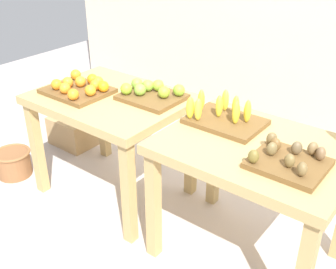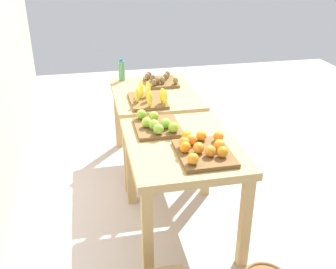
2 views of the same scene
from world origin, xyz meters
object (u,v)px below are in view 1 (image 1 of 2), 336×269
Objects in this scene: cardboard_produce_box at (73,131)px; orange_bin at (80,88)px; display_table_right at (255,163)px; banana_crate at (223,116)px; display_table_left at (111,111)px; wicker_basket at (13,162)px; kiwi_bin at (288,160)px; apple_bin at (151,93)px.

orange_bin is at bearing -31.70° from cardboard_produce_box.
display_table_right is at bearing -8.71° from cardboard_produce_box.
display_table_right is 2.60× the size of cardboard_produce_box.
banana_crate is at bearing -6.42° from cardboard_produce_box.
display_table_left is 2.36× the size of banana_crate.
wicker_basket is (-0.82, -0.35, -0.56)m from display_table_left.
cardboard_produce_box is (-2.18, 0.40, -0.70)m from kiwi_bin.
display_table_left is 2.31× the size of orange_bin.
apple_bin is 1.38m from wicker_basket.
display_table_left is 3.54× the size of wicker_basket.
orange_bin is at bearing -168.81° from banana_crate.
banana_crate is at bearing 11.19° from orange_bin.
banana_crate is 1.86m from wicker_basket.
display_table_left is 2.55× the size of apple_bin.
kiwi_bin is at bearing 6.66° from wicker_basket.
wicker_basket is (-0.62, -0.26, -0.72)m from orange_bin.
wicker_basket is at bearing -155.44° from apple_bin.
apple_bin is 0.58m from banana_crate.
orange_bin reaches higher than cardboard_produce_box.
orange_bin is at bearing 179.82° from kiwi_bin.
banana_crate is (0.84, 0.11, 0.16)m from display_table_left.
display_table_left is 1.35m from kiwi_bin.
display_table_right is at bearing 155.69° from kiwi_bin.
wicker_basket is at bearing -88.36° from cardboard_produce_box.
kiwi_bin reaches higher than display_table_left.
cardboard_produce_box is at bearing 171.29° from display_table_right.
kiwi_bin reaches higher than wicker_basket.
apple_bin is at bearing 170.81° from display_table_right.
display_table_left reaches higher than cardboard_produce_box.
apple_bin reaches higher than orange_bin.
display_table_right is 0.89m from apple_bin.
apple_bin is 1.13× the size of kiwi_bin.
orange_bin is at bearing -152.79° from apple_bin.
display_table_right is 2.05m from wicker_basket.
banana_crate is at bearing 158.61° from display_table_right.
display_table_left reaches higher than wicker_basket.
display_table_left is at bearing 24.88° from orange_bin.
apple_bin is at bearing 27.21° from orange_bin.
display_table_left is at bearing 175.80° from kiwi_bin.
banana_crate is 1.83m from cardboard_produce_box.
cardboard_produce_box is at bearing 171.67° from apple_bin.
orange_bin is 1.25× the size of kiwi_bin.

